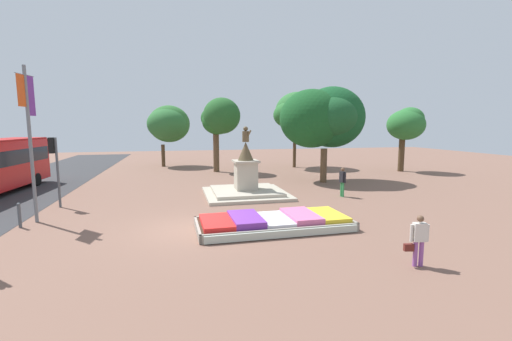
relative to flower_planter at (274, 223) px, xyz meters
name	(u,v)px	position (x,y,z in m)	size (l,w,h in m)	color
ground_plane	(190,229)	(-3.38, 0.67, -0.24)	(90.83, 90.83, 0.00)	brown
flower_planter	(274,223)	(0.00, 0.00, 0.00)	(6.37, 2.82, 0.59)	#38281C
statue_monument	(246,184)	(0.21, 6.91, 0.46)	(4.90, 4.90, 4.15)	#B2A894
traffic_light_mid_block	(55,159)	(-9.86, 6.03, 2.28)	(0.41, 0.28, 3.60)	#4C5156
banner_pole	(30,135)	(-9.86, 3.25, 3.54)	(0.24, 1.30, 6.69)	slate
pedestrian_with_handbag	(418,238)	(3.14, -4.63, 0.63)	(0.72, 0.29, 1.56)	#8C4C99
pedestrian_near_planter	(343,180)	(5.70, 5.17, 0.77)	(0.26, 0.57, 1.75)	#338C4C
kerb_bollard_mid_b	(19,215)	(-10.21, 2.48, 0.30)	(0.14, 0.14, 1.05)	#4C5156
park_tree_far_left	(407,124)	(16.61, 14.26, 4.13)	(3.30, 3.39, 5.85)	#4C3823
park_tree_behind_statue	(168,124)	(-4.58, 23.64, 4.12)	(4.32, 4.44, 6.27)	#4C3823
park_tree_far_right	(295,113)	(7.83, 19.61, 5.24)	(4.89, 4.85, 7.54)	#4C3823
park_tree_street_side	(219,118)	(-0.01, 17.73, 4.61)	(3.43, 4.07, 6.66)	brown
park_tree_mid_canopy	(324,118)	(6.98, 10.93, 4.53)	(6.58, 5.01, 7.11)	brown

